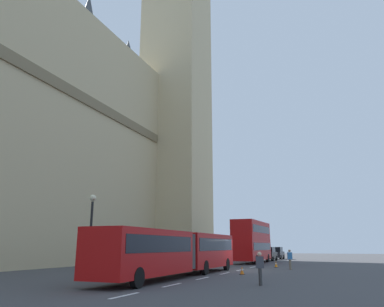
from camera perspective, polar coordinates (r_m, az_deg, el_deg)
name	(u,v)px	position (r m, az deg, el deg)	size (l,w,h in m)	color
ground_plane	(239,270)	(33.08, 7.16, -17.34)	(160.00, 160.00, 0.00)	#424244
lane_centre_marking	(214,276)	(27.04, 3.47, -18.18)	(25.20, 0.16, 0.01)	silver
clock_tower	(177,15)	(71.68, -2.25, 20.45)	(10.88, 10.88, 80.86)	#C6B284
articulated_bus	(178,250)	(26.09, -2.14, -14.52)	(18.00, 2.54, 2.90)	#B20F0F
double_decker_bus	(252,240)	(46.95, 9.19, -12.95)	(10.49, 2.54, 4.90)	#B20F0F
sedan_lead	(268,254)	(55.09, 11.62, -14.85)	(4.40, 1.86, 1.85)	black
sedan_trailing	(277,253)	(61.99, 12.84, -14.66)	(4.40, 1.86, 1.85)	black
traffic_cone_west	(242,270)	(28.23, 7.68, -17.34)	(0.36, 0.36, 0.58)	black
traffic_cone_middle	(276,264)	(38.36, 12.76, -16.22)	(0.36, 0.36, 0.58)	black
street_lamp	(91,229)	(25.23, -15.25, -11.09)	(0.44, 0.44, 5.27)	black
pedestrian_near_cones	(260,267)	(20.68, 10.37, -16.76)	(0.35, 0.45, 1.69)	#333333
pedestrian_by_kerb	(290,259)	(34.76, 14.78, -15.33)	(0.35, 0.45, 1.69)	#726651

